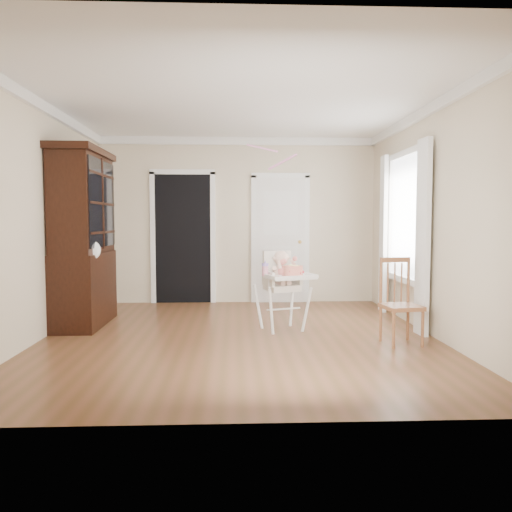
{
  "coord_description": "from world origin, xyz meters",
  "views": [
    {
      "loc": [
        -0.05,
        -5.72,
        1.34
      ],
      "look_at": [
        0.2,
        0.23,
        0.92
      ],
      "focal_mm": 35.0,
      "sensor_mm": 36.0,
      "label": 1
    }
  ],
  "objects_px": {
    "sippy_cup": "(265,269)",
    "china_cabinet": "(84,238)",
    "dining_chair": "(400,304)",
    "high_chair": "(282,281)",
    "cake": "(294,271)"
  },
  "relations": [
    {
      "from": "dining_chair",
      "to": "china_cabinet",
      "type": "bearing_deg",
      "value": 155.24
    },
    {
      "from": "sippy_cup",
      "to": "dining_chair",
      "type": "bearing_deg",
      "value": -21.74
    },
    {
      "from": "dining_chair",
      "to": "cake",
      "type": "bearing_deg",
      "value": 148.79
    },
    {
      "from": "cake",
      "to": "sippy_cup",
      "type": "relative_size",
      "value": 1.49
    },
    {
      "from": "china_cabinet",
      "to": "dining_chair",
      "type": "xyz_separation_m",
      "value": [
        3.74,
        -1.14,
        -0.69
      ]
    },
    {
      "from": "dining_chair",
      "to": "sippy_cup",
      "type": "bearing_deg",
      "value": 150.46
    },
    {
      "from": "sippy_cup",
      "to": "dining_chair",
      "type": "xyz_separation_m",
      "value": [
        1.44,
        -0.58,
        -0.33
      ]
    },
    {
      "from": "cake",
      "to": "china_cabinet",
      "type": "distance_m",
      "value": 2.73
    },
    {
      "from": "china_cabinet",
      "to": "dining_chair",
      "type": "height_order",
      "value": "china_cabinet"
    },
    {
      "from": "sippy_cup",
      "to": "china_cabinet",
      "type": "distance_m",
      "value": 2.39
    },
    {
      "from": "high_chair",
      "to": "sippy_cup",
      "type": "distance_m",
      "value": 0.31
    },
    {
      "from": "sippy_cup",
      "to": "china_cabinet",
      "type": "bearing_deg",
      "value": 166.19
    },
    {
      "from": "china_cabinet",
      "to": "dining_chair",
      "type": "relative_size",
      "value": 2.4
    },
    {
      "from": "high_chair",
      "to": "china_cabinet",
      "type": "bearing_deg",
      "value": 151.95
    },
    {
      "from": "high_chair",
      "to": "cake",
      "type": "relative_size",
      "value": 3.51
    }
  ]
}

